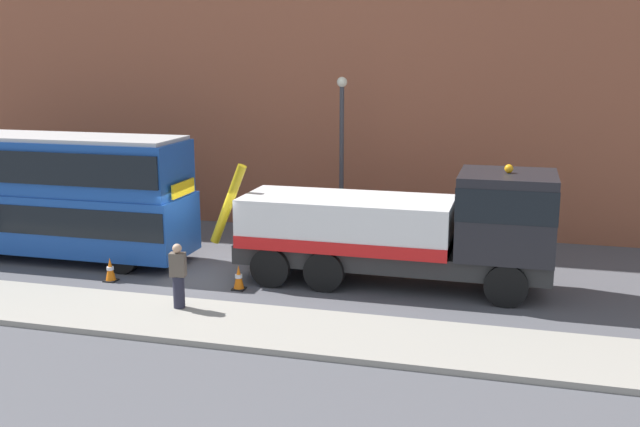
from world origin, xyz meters
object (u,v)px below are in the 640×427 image
Objects in this scene: recovery_tow_truck at (408,227)px; double_decker_bus at (30,190)px; pedestrian_bystander at (178,277)px; traffic_cone_near_bus at (110,270)px; traffic_cone_midway at (239,278)px; street_lamp at (342,145)px.

recovery_tow_truck is 12.52m from double_decker_bus.
pedestrian_bystander is 2.38× the size of traffic_cone_near_bus.
recovery_tow_truck is 8.85m from traffic_cone_near_bus.
traffic_cone_midway is at bearing -28.69° from pedestrian_bystander.
double_decker_bus is at bearing -153.34° from street_lamp.
traffic_cone_near_bus is (-8.53, -1.88, -1.42)m from recovery_tow_truck.
pedestrian_bystander is 2.38× the size of traffic_cone_midway.
double_decker_bus is at bearing 179.76° from recovery_tow_truck.
traffic_cone_near_bus and traffic_cone_midway have the same top height.
street_lamp reaches higher than traffic_cone_near_bus.
traffic_cone_midway is (7.94, -1.62, -1.89)m from double_decker_bus.
street_lamp is (-3.10, 4.73, 1.71)m from recovery_tow_truck.
pedestrian_bystander is 3.80m from traffic_cone_near_bus.
traffic_cone_near_bus is at bearing -176.23° from traffic_cone_midway.
street_lamp is at bearing 122.99° from recovery_tow_truck.
double_decker_bus is 15.36× the size of traffic_cone_near_bus.
street_lamp reaches higher than pedestrian_bystander.
traffic_cone_midway is at bearing -160.70° from recovery_tow_truck.
street_lamp is (9.41, 4.73, 1.24)m from double_decker_bus.
street_lamp is at bearing 50.57° from traffic_cone_near_bus.
traffic_cone_midway is (0.77, 2.23, -0.64)m from pedestrian_bystander.
double_decker_bus reaches higher than traffic_cone_near_bus.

